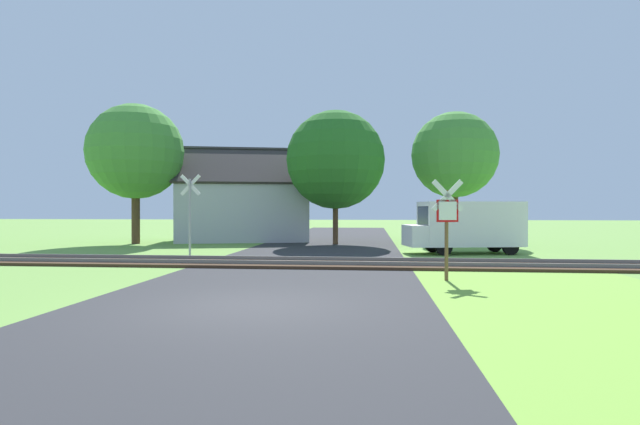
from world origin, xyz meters
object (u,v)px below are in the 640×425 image
(crossing_sign_far, at_px, (190,209))
(tree_center, at_px, (335,160))
(stop_sign_near, at_px, (447,221))
(mail_truck, at_px, (466,225))
(tree_left, at_px, (136,152))
(tree_right, at_px, (455,155))
(house, at_px, (243,209))

(crossing_sign_far, relative_size, tree_center, 0.46)
(stop_sign_near, relative_size, mail_truck, 0.53)
(crossing_sign_far, distance_m, tree_center, 9.64)
(tree_left, distance_m, mail_truck, 18.08)
(crossing_sign_far, bearing_deg, tree_right, 39.68)
(tree_right, relative_size, tree_left, 0.95)
(crossing_sign_far, xyz_separation_m, tree_center, (5.43, 7.50, 2.68))
(house, xyz_separation_m, tree_left, (-5.18, -3.53, 3.17))
(tree_right, distance_m, tree_left, 17.82)
(tree_center, bearing_deg, tree_left, -176.14)
(house, relative_size, tree_right, 1.23)
(stop_sign_near, xyz_separation_m, mail_truck, (2.07, 8.39, -0.38))
(stop_sign_near, xyz_separation_m, tree_right, (2.65, 15.06, 3.35))
(house, distance_m, tree_left, 7.02)
(house, bearing_deg, crossing_sign_far, -101.51)
(tree_center, bearing_deg, house, 154.72)
(tree_right, xyz_separation_m, mail_truck, (-0.58, -6.67, -3.73))
(crossing_sign_far, relative_size, house, 0.37)
(crossing_sign_far, distance_m, tree_right, 15.33)
(tree_left, bearing_deg, house, 34.26)
(house, height_order, tree_left, tree_left)
(crossing_sign_far, relative_size, tree_right, 0.45)
(house, height_order, tree_right, tree_right)
(stop_sign_near, bearing_deg, tree_right, -112.80)
(stop_sign_near, distance_m, tree_right, 15.65)
(mail_truck, bearing_deg, tree_right, -15.68)
(house, relative_size, mail_truck, 1.76)
(house, relative_size, tree_center, 1.24)
(house, bearing_deg, stop_sign_near, -72.98)
(tree_left, relative_size, tree_center, 1.06)
(tree_right, relative_size, tree_center, 1.01)
(tree_left, height_order, mail_truck, tree_left)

